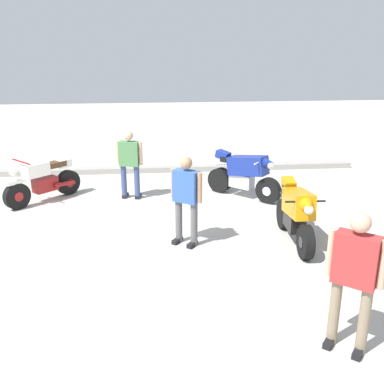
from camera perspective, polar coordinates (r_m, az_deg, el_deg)
name	(u,v)px	position (r m, az deg, el deg)	size (l,w,h in m)	color
ground_plane	(94,240)	(8.78, -12.28, -5.91)	(40.00, 40.00, 0.00)	#B7B2A8
curb_edge	(112,170)	(13.07, -10.09, 2.72)	(14.00, 0.30, 0.15)	#9C978F
motorcycle_orange_sportbike	(296,212)	(8.49, 13.00, -2.49)	(0.70, 1.96, 1.14)	black
motorcycle_blue_sportbike	(244,173)	(10.77, 6.60, 2.36)	(1.55, 1.48, 1.14)	black
motorcycle_cream_vintage	(44,181)	(11.01, -18.23, 1.31)	(1.50, 1.48, 1.07)	black
person_in_green_shirt	(130,161)	(10.63, -7.89, 3.92)	(0.64, 0.40, 1.63)	#384772
person_in_red_shirt	(354,273)	(5.62, 19.80, -9.57)	(0.58, 0.54, 1.77)	gray
person_in_blue_shirt	(186,195)	(8.09, -0.74, -0.44)	(0.57, 0.50, 1.65)	#59595B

